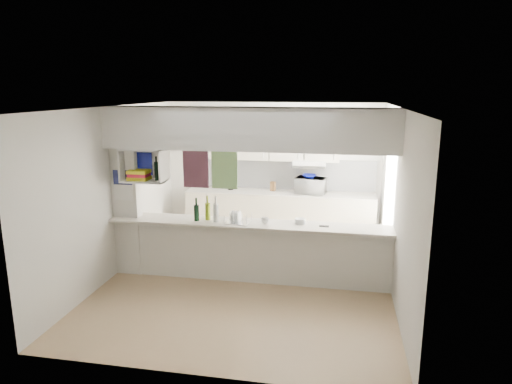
% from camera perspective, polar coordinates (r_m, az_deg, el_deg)
% --- Properties ---
extents(floor, '(4.80, 4.80, 0.00)m').
position_cam_1_polar(floor, '(7.08, -1.01, -10.99)').
color(floor, tan).
rests_on(floor, ground).
extents(ceiling, '(4.80, 4.80, 0.00)m').
position_cam_1_polar(ceiling, '(6.48, -1.10, 10.55)').
color(ceiling, white).
rests_on(ceiling, wall_back).
extents(wall_back, '(4.20, 0.00, 4.20)m').
position_cam_1_polar(wall_back, '(8.97, 2.00, 2.83)').
color(wall_back, silver).
rests_on(wall_back, floor).
extents(wall_left, '(0.00, 4.80, 4.80)m').
position_cam_1_polar(wall_left, '(7.36, -17.29, 0.03)').
color(wall_left, silver).
rests_on(wall_left, floor).
extents(wall_right, '(0.00, 4.80, 4.80)m').
position_cam_1_polar(wall_right, '(6.58, 17.18, -1.44)').
color(wall_right, silver).
rests_on(wall_right, floor).
extents(servery_partition, '(4.20, 0.50, 2.60)m').
position_cam_1_polar(servery_partition, '(6.62, -2.53, 2.39)').
color(servery_partition, silver).
rests_on(servery_partition, floor).
extents(cubby_shelf, '(0.65, 0.35, 0.50)m').
position_cam_1_polar(cubby_shelf, '(7.00, -13.87, 3.02)').
color(cubby_shelf, white).
rests_on(cubby_shelf, bulkhead).
extents(kitchen_run, '(3.60, 0.63, 2.24)m').
position_cam_1_polar(kitchen_run, '(8.79, 2.76, -0.54)').
color(kitchen_run, beige).
rests_on(kitchen_run, floor).
extents(microwave, '(0.61, 0.48, 0.30)m').
position_cam_1_polar(microwave, '(8.63, 6.86, 0.80)').
color(microwave, white).
rests_on(microwave, bench_top).
extents(bowl, '(0.26, 0.26, 0.06)m').
position_cam_1_polar(bowl, '(8.58, 6.70, 1.98)').
color(bowl, navy).
rests_on(bowl, microwave).
extents(dish_rack, '(0.38, 0.31, 0.19)m').
position_cam_1_polar(dish_rack, '(6.72, -2.28, -3.25)').
color(dish_rack, silver).
rests_on(dish_rack, breakfast_bar).
extents(cup, '(0.15, 0.15, 0.09)m').
position_cam_1_polar(cup, '(6.65, 1.12, -3.56)').
color(cup, white).
rests_on(cup, dish_rack).
extents(wine_bottles, '(0.38, 0.16, 0.39)m').
position_cam_1_polar(wine_bottles, '(6.84, -6.14, -2.46)').
color(wine_bottles, black).
rests_on(wine_bottles, breakfast_bar).
extents(plastic_tubs, '(0.50, 0.18, 0.08)m').
position_cam_1_polar(plastic_tubs, '(6.71, 5.69, -3.69)').
color(plastic_tubs, silver).
rests_on(plastic_tubs, breakfast_bar).
extents(utensil_jar, '(0.11, 0.11, 0.15)m').
position_cam_1_polar(utensil_jar, '(8.94, -3.20, 0.79)').
color(utensil_jar, black).
rests_on(utensil_jar, bench_top).
extents(knife_block, '(0.11, 0.10, 0.18)m').
position_cam_1_polar(knife_block, '(8.81, 2.12, 0.72)').
color(knife_block, brown).
rests_on(knife_block, bench_top).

